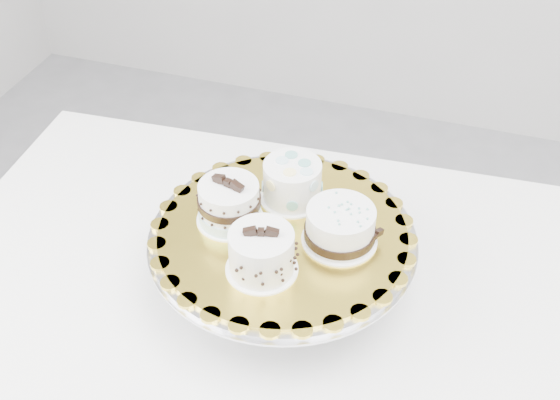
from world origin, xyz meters
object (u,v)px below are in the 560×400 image
(cake_stand, at_px, (283,250))
(cake_board, at_px, (283,232))
(cake_ribbon, at_px, (341,227))
(cake_dots, at_px, (292,181))
(table, at_px, (275,324))
(cake_banded, at_px, (229,204))
(cake_swirl, at_px, (262,253))

(cake_stand, distance_m, cake_board, 0.04)
(cake_ribbon, bearing_deg, cake_stand, -152.27)
(cake_dots, xyz_separation_m, cake_ribbon, (0.10, -0.07, -0.01))
(table, distance_m, cake_banded, 0.24)
(cake_stand, xyz_separation_m, cake_board, (0.00, -0.00, 0.04))
(cake_banded, relative_size, cake_dots, 0.97)
(cake_stand, height_order, cake_ribbon, cake_ribbon)
(cake_swirl, relative_size, cake_dots, 0.98)
(cake_banded, height_order, cake_dots, cake_banded)
(cake_swirl, height_order, cake_dots, cake_swirl)
(cake_swirl, distance_m, cake_dots, 0.16)
(cake_board, relative_size, cake_dots, 3.27)
(table, relative_size, cake_ribbon, 9.08)
(table, bearing_deg, cake_banded, 165.97)
(cake_banded, xyz_separation_m, cake_dots, (0.07, 0.08, 0.00))
(cake_stand, distance_m, cake_ribbon, 0.11)
(table, distance_m, cake_board, 0.20)
(cake_stand, xyz_separation_m, cake_banded, (-0.08, -0.00, 0.07))
(table, xyz_separation_m, cake_ribbon, (0.09, 0.02, 0.23))
(cake_banded, bearing_deg, cake_board, 15.42)
(cake_dots, relative_size, cake_ribbon, 0.87)
(cake_stand, bearing_deg, cake_swirl, -92.32)
(cake_stand, distance_m, cake_swirl, 0.11)
(cake_stand, xyz_separation_m, cake_swirl, (-0.00, -0.08, 0.07))
(table, relative_size, cake_banded, 10.77)
(table, height_order, cake_board, cake_board)
(cake_dots, bearing_deg, cake_stand, -102.25)
(cake_swirl, bearing_deg, cake_board, 72.36)
(table, height_order, cake_dots, cake_dots)
(cake_dots, bearing_deg, table, -108.09)
(table, relative_size, cake_stand, 2.94)
(cake_banded, distance_m, cake_dots, 0.11)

